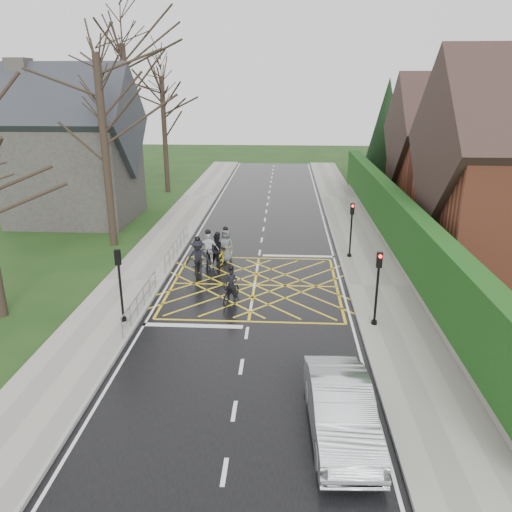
# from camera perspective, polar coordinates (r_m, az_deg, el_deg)

# --- Properties ---
(ground) EXTENTS (120.00, 120.00, 0.00)m
(ground) POSITION_cam_1_polar(r_m,az_deg,el_deg) (24.48, -0.17, -3.35)
(ground) COLOR black
(ground) RESTS_ON ground
(road) EXTENTS (9.00, 80.00, 0.01)m
(road) POSITION_cam_1_polar(r_m,az_deg,el_deg) (24.48, -0.17, -3.34)
(road) COLOR black
(road) RESTS_ON ground
(sidewalk_right) EXTENTS (3.00, 80.00, 0.15)m
(sidewalk_right) POSITION_cam_1_polar(r_m,az_deg,el_deg) (24.84, 13.80, -3.40)
(sidewalk_right) COLOR gray
(sidewalk_right) RESTS_ON ground
(sidewalk_left) EXTENTS (3.00, 80.00, 0.15)m
(sidewalk_left) POSITION_cam_1_polar(r_m,az_deg,el_deg) (25.51, -13.77, -2.80)
(sidewalk_left) COLOR gray
(sidewalk_left) RESTS_ON ground
(stone_wall) EXTENTS (0.50, 38.00, 0.70)m
(stone_wall) POSITION_cam_1_polar(r_m,az_deg,el_deg) (30.64, 15.16, 1.32)
(stone_wall) COLOR slate
(stone_wall) RESTS_ON ground
(hedge) EXTENTS (0.90, 38.00, 2.80)m
(hedge) POSITION_cam_1_polar(r_m,az_deg,el_deg) (30.17, 15.45, 4.48)
(hedge) COLOR #0F3911
(hedge) RESTS_ON stone_wall
(house_far) EXTENTS (9.80, 8.80, 10.30)m
(house_far) POSITION_cam_1_polar(r_m,az_deg,el_deg) (43.03, 21.83, 11.07)
(house_far) COLOR brown
(house_far) RESTS_ON ground
(conifer) EXTENTS (4.60, 4.60, 10.00)m
(conifer) POSITION_cam_1_polar(r_m,az_deg,el_deg) (49.68, 14.59, 13.43)
(conifer) COLOR black
(conifer) RESTS_ON ground
(church) EXTENTS (8.80, 7.80, 11.00)m
(church) POSITION_cam_1_polar(r_m,az_deg,el_deg) (37.93, -20.27, 11.22)
(church) COLOR #2D2B28
(church) RESTS_ON ground
(tree_near) EXTENTS (9.24, 9.24, 11.44)m
(tree_near) POSITION_cam_1_polar(r_m,az_deg,el_deg) (30.46, -17.27, 15.56)
(tree_near) COLOR black
(tree_near) RESTS_ON ground
(tree_mid) EXTENTS (10.08, 10.08, 12.48)m
(tree_mid) POSITION_cam_1_polar(r_m,az_deg,el_deg) (38.34, -14.64, 17.41)
(tree_mid) COLOR black
(tree_mid) RESTS_ON ground
(tree_far) EXTENTS (8.40, 8.40, 10.40)m
(tree_far) POSITION_cam_1_polar(r_m,az_deg,el_deg) (45.91, -10.55, 16.05)
(tree_far) COLOR black
(tree_far) RESTS_ON ground
(railing_south) EXTENTS (0.05, 5.04, 1.03)m
(railing_south) POSITION_cam_1_polar(r_m,az_deg,el_deg) (21.77, -13.10, -4.58)
(railing_south) COLOR slate
(railing_south) RESTS_ON ground
(railing_north) EXTENTS (0.05, 6.04, 1.03)m
(railing_north) POSITION_cam_1_polar(r_m,az_deg,el_deg) (28.58, -9.03, 1.41)
(railing_north) COLOR slate
(railing_north) RESTS_ON ground
(traffic_light_ne) EXTENTS (0.24, 0.31, 3.21)m
(traffic_light_ne) POSITION_cam_1_polar(r_m,az_deg,el_deg) (28.11, 10.80, 2.87)
(traffic_light_ne) COLOR black
(traffic_light_ne) RESTS_ON ground
(traffic_light_se) EXTENTS (0.24, 0.31, 3.21)m
(traffic_light_se) POSITION_cam_1_polar(r_m,az_deg,el_deg) (20.26, 13.66, -3.74)
(traffic_light_se) COLOR black
(traffic_light_se) RESTS_ON ground
(traffic_light_sw) EXTENTS (0.24, 0.31, 3.21)m
(traffic_light_sw) POSITION_cam_1_polar(r_m,az_deg,el_deg) (20.70, -15.23, -3.39)
(traffic_light_sw) COLOR black
(traffic_light_sw) RESTS_ON ground
(cyclist_rear) EXTENTS (1.09, 1.85, 1.71)m
(cyclist_rear) POSITION_cam_1_polar(r_m,az_deg,el_deg) (22.52, -2.85, -3.90)
(cyclist_rear) COLOR black
(cyclist_rear) RESTS_ON ground
(cyclist_back) EXTENTS (1.00, 2.03, 1.96)m
(cyclist_back) POSITION_cam_1_polar(r_m,az_deg,el_deg) (26.73, -4.38, 0.25)
(cyclist_back) COLOR black
(cyclist_back) RESTS_ON ground
(cyclist_mid) EXTENTS (1.32, 2.23, 2.09)m
(cyclist_mid) POSITION_cam_1_polar(r_m,az_deg,el_deg) (25.60, -6.65, -0.62)
(cyclist_mid) COLOR black
(cyclist_mid) RESTS_ON ground
(cyclist_front) EXTENTS (1.16, 2.13, 2.10)m
(cyclist_front) POSITION_cam_1_polar(r_m,az_deg,el_deg) (26.70, -5.47, 0.28)
(cyclist_front) COLOR black
(cyclist_front) RESTS_ON ground
(cyclist_lead) EXTENTS (1.21, 2.18, 2.01)m
(cyclist_lead) POSITION_cam_1_polar(r_m,az_deg,el_deg) (27.51, -3.48, 0.72)
(cyclist_lead) COLOR yellow
(cyclist_lead) RESTS_ON ground
(car) EXTENTS (1.92, 4.86, 1.57)m
(car) POSITION_cam_1_polar(r_m,az_deg,el_deg) (14.62, 9.68, -16.95)
(car) COLOR silver
(car) RESTS_ON ground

